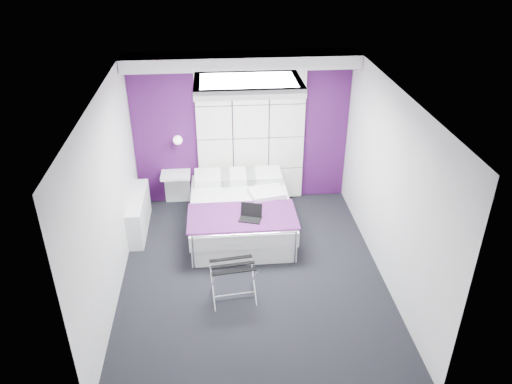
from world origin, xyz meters
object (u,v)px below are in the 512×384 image
radiator (139,213)px  luggage_rack (233,282)px  bed (241,214)px  laptop (250,215)px  wall_lamp (178,139)px  nightstand (176,175)px

radiator → luggage_rack: (1.40, -1.77, -0.03)m
bed → laptop: 0.65m
wall_lamp → nightstand: (-0.08, -0.04, -0.62)m
bed → laptop: bearing=-78.9°
bed → laptop: size_ratio=6.18×
bed → luggage_rack: (-0.19, -1.64, -0.01)m
bed → luggage_rack: size_ratio=3.47×
radiator → luggage_rack: bearing=-51.6°
wall_lamp → luggage_rack: bearing=-73.2°
laptop → bed: bearing=118.5°
bed → luggage_rack: bearing=-96.8°
wall_lamp → laptop: (1.07, -1.44, -0.62)m
wall_lamp → nightstand: wall_lamp is taller
nightstand → laptop: laptop is taller
bed → laptop: (0.11, -0.55, 0.31)m
nightstand → luggage_rack: (0.84, -2.49, -0.32)m
nightstand → laptop: 1.81m
radiator → laptop: (1.71, -0.68, 0.30)m
wall_lamp → laptop: bearing=-53.5°
laptop → wall_lamp: bearing=143.8°
radiator → wall_lamp: bearing=49.9°
wall_lamp → radiator: 1.35m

